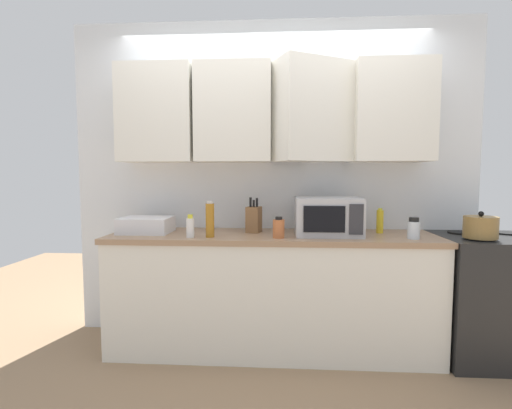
{
  "coord_description": "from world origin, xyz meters",
  "views": [
    {
      "loc": [
        0.06,
        -3.1,
        1.35
      ],
      "look_at": [
        -0.12,
        -0.25,
        1.12
      ],
      "focal_mm": 26.05,
      "sensor_mm": 36.0,
      "label": 1
    }
  ],
  "objects_px": {
    "kettle": "(480,227)",
    "knife_block": "(254,219)",
    "bottle_white_jar": "(190,227)",
    "dish_rack": "(146,225)",
    "stove_range": "(491,297)",
    "bottle_yellow_mustard": "(380,221)",
    "bottle_spice_jar": "(279,228)",
    "microwave": "(328,216)",
    "bottle_amber_vinegar": "(210,220)",
    "bottle_clear_tall": "(414,229)"
  },
  "relations": [
    {
      "from": "knife_block",
      "to": "kettle",
      "type": "bearing_deg",
      "value": -8.46
    },
    {
      "from": "bottle_amber_vinegar",
      "to": "kettle",
      "type": "bearing_deg",
      "value": 0.43
    },
    {
      "from": "dish_rack",
      "to": "bottle_clear_tall",
      "type": "distance_m",
      "value": 1.98
    },
    {
      "from": "stove_range",
      "to": "kettle",
      "type": "xyz_separation_m",
      "value": [
        -0.17,
        -0.14,
        0.54
      ]
    },
    {
      "from": "knife_block",
      "to": "bottle_clear_tall",
      "type": "bearing_deg",
      "value": -11.59
    },
    {
      "from": "stove_range",
      "to": "microwave",
      "type": "xyz_separation_m",
      "value": [
        -1.2,
        -0.0,
        0.59
      ]
    },
    {
      "from": "kettle",
      "to": "dish_rack",
      "type": "distance_m",
      "value": 2.43
    },
    {
      "from": "bottle_spice_jar",
      "to": "microwave",
      "type": "bearing_deg",
      "value": 22.68
    },
    {
      "from": "kettle",
      "to": "bottle_amber_vinegar",
      "type": "relative_size",
      "value": 0.84
    },
    {
      "from": "bottle_spice_jar",
      "to": "kettle",
      "type": "bearing_deg",
      "value": 0.58
    },
    {
      "from": "stove_range",
      "to": "bottle_amber_vinegar",
      "type": "bearing_deg",
      "value": -175.72
    },
    {
      "from": "bottle_clear_tall",
      "to": "bottle_spice_jar",
      "type": "bearing_deg",
      "value": -178.96
    },
    {
      "from": "kettle",
      "to": "knife_block",
      "type": "xyz_separation_m",
      "value": [
        -1.59,
        0.24,
        0.02
      ]
    },
    {
      "from": "microwave",
      "to": "bottle_spice_jar",
      "type": "relative_size",
      "value": 3.18
    },
    {
      "from": "knife_block",
      "to": "bottle_spice_jar",
      "type": "bearing_deg",
      "value": -52.14
    },
    {
      "from": "microwave",
      "to": "bottle_spice_jar",
      "type": "distance_m",
      "value": 0.4
    },
    {
      "from": "bottle_yellow_mustard",
      "to": "bottle_amber_vinegar",
      "type": "xyz_separation_m",
      "value": [
        -1.27,
        -0.27,
        0.03
      ]
    },
    {
      "from": "kettle",
      "to": "knife_block",
      "type": "relative_size",
      "value": 0.8
    },
    {
      "from": "microwave",
      "to": "bottle_white_jar",
      "type": "height_order",
      "value": "microwave"
    },
    {
      "from": "bottle_yellow_mustard",
      "to": "kettle",
      "type": "bearing_deg",
      "value": -22.79
    },
    {
      "from": "dish_rack",
      "to": "knife_block",
      "type": "height_order",
      "value": "knife_block"
    },
    {
      "from": "stove_range",
      "to": "bottle_clear_tall",
      "type": "bearing_deg",
      "value": -167.52
    },
    {
      "from": "stove_range",
      "to": "bottle_clear_tall",
      "type": "xyz_separation_m",
      "value": [
        -0.62,
        -0.14,
        0.52
      ]
    },
    {
      "from": "bottle_clear_tall",
      "to": "microwave",
      "type": "bearing_deg",
      "value": 166.85
    },
    {
      "from": "knife_block",
      "to": "bottle_clear_tall",
      "type": "distance_m",
      "value": 1.16
    },
    {
      "from": "bottle_clear_tall",
      "to": "dish_rack",
      "type": "bearing_deg",
      "value": 175.44
    },
    {
      "from": "bottle_yellow_mustard",
      "to": "bottle_spice_jar",
      "type": "bearing_deg",
      "value": -160.72
    },
    {
      "from": "dish_rack",
      "to": "knife_block",
      "type": "relative_size",
      "value": 1.39
    },
    {
      "from": "kettle",
      "to": "bottle_clear_tall",
      "type": "xyz_separation_m",
      "value": [
        -0.45,
        0.0,
        -0.02
      ]
    },
    {
      "from": "bottle_spice_jar",
      "to": "bottle_amber_vinegar",
      "type": "xyz_separation_m",
      "value": [
        -0.49,
        0.0,
        0.06
      ]
    },
    {
      "from": "bottle_white_jar",
      "to": "bottle_amber_vinegar",
      "type": "distance_m",
      "value": 0.15
    },
    {
      "from": "bottle_spice_jar",
      "to": "bottle_white_jar",
      "type": "distance_m",
      "value": 0.63
    },
    {
      "from": "kettle",
      "to": "bottle_white_jar",
      "type": "relative_size",
      "value": 1.32
    },
    {
      "from": "knife_block",
      "to": "bottle_yellow_mustard",
      "type": "distance_m",
      "value": 0.97
    },
    {
      "from": "bottle_amber_vinegar",
      "to": "dish_rack",
      "type": "bearing_deg",
      "value": 161.92
    },
    {
      "from": "knife_block",
      "to": "bottle_spice_jar",
      "type": "xyz_separation_m",
      "value": [
        0.19,
        -0.25,
        -0.03
      ]
    },
    {
      "from": "stove_range",
      "to": "kettle",
      "type": "height_order",
      "value": "kettle"
    },
    {
      "from": "kettle",
      "to": "bottle_amber_vinegar",
      "type": "height_order",
      "value": "bottle_amber_vinegar"
    },
    {
      "from": "bottle_clear_tall",
      "to": "bottle_amber_vinegar",
      "type": "bearing_deg",
      "value": -179.33
    },
    {
      "from": "kettle",
      "to": "dish_rack",
      "type": "height_order",
      "value": "kettle"
    },
    {
      "from": "bottle_white_jar",
      "to": "bottle_clear_tall",
      "type": "bearing_deg",
      "value": 1.45
    },
    {
      "from": "bottle_white_jar",
      "to": "dish_rack",
      "type": "bearing_deg",
      "value": 153.47
    },
    {
      "from": "stove_range",
      "to": "bottle_white_jar",
      "type": "relative_size",
      "value": 5.52
    },
    {
      "from": "microwave",
      "to": "bottle_amber_vinegar",
      "type": "xyz_separation_m",
      "value": [
        -0.86,
        -0.15,
        -0.01
      ]
    },
    {
      "from": "dish_rack",
      "to": "bottle_clear_tall",
      "type": "bearing_deg",
      "value": -4.56
    },
    {
      "from": "microwave",
      "to": "bottle_clear_tall",
      "type": "xyz_separation_m",
      "value": [
        0.58,
        -0.14,
        -0.07
      ]
    },
    {
      "from": "stove_range",
      "to": "bottle_yellow_mustard",
      "type": "distance_m",
      "value": 0.96
    },
    {
      "from": "kettle",
      "to": "knife_block",
      "type": "bearing_deg",
      "value": 171.54
    },
    {
      "from": "microwave",
      "to": "dish_rack",
      "type": "xyz_separation_m",
      "value": [
        -1.39,
        0.02,
        -0.08
      ]
    },
    {
      "from": "knife_block",
      "to": "bottle_clear_tall",
      "type": "relative_size",
      "value": 1.81
    }
  ]
}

